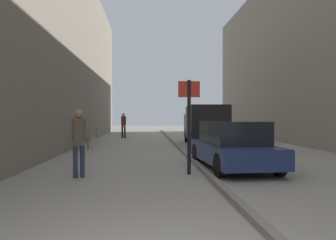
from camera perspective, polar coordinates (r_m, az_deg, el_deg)
ground_plane at (r=14.99m, az=-3.65°, el=-5.48°), size 80.00×80.00×0.00m
building_facade_left at (r=16.16m, az=-22.62°, el=13.82°), size 2.99×40.00×10.59m
kerb_strip at (r=15.07m, az=2.39°, el=-5.21°), size 0.16×40.00×0.12m
pedestrian_main_foreground at (r=24.02m, az=-7.71°, el=-0.63°), size 0.36×0.24×1.84m
pedestrian_mid_block at (r=8.90m, az=-15.20°, el=-3.10°), size 0.34×0.26×1.77m
delivery_van at (r=18.58m, az=6.38°, el=-0.63°), size 2.25×5.59×2.17m
parked_car at (r=10.32m, az=11.13°, el=-4.31°), size 2.04×4.30×1.45m
street_sign_post at (r=9.08m, az=3.66°, el=0.28°), size 0.60×0.10×2.60m
cafe_chair_near_window at (r=15.96m, az=-14.07°, el=-3.15°), size 0.50×0.50×0.94m
cafe_chair_by_doorway at (r=17.37m, az=-12.48°, el=-2.84°), size 0.59×0.59×0.94m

